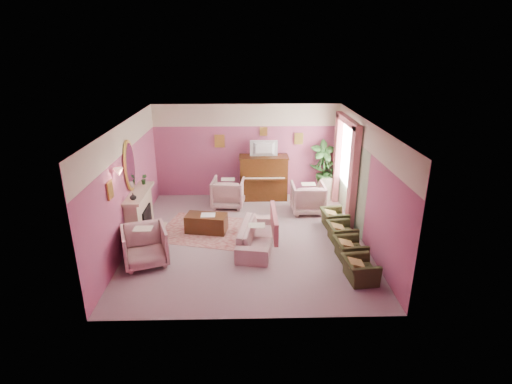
{
  "coord_description": "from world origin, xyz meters",
  "views": [
    {
      "loc": [
        -0.02,
        -8.66,
        4.43
      ],
      "look_at": [
        0.21,
        0.4,
        1.05
      ],
      "focal_mm": 28.0,
      "sensor_mm": 36.0,
      "label": 1
    }
  ],
  "objects_px": {
    "piano": "(264,178)",
    "olive_chair_a": "(360,266)",
    "floral_armchair_left": "(228,191)",
    "side_table": "(326,187)",
    "television": "(264,147)",
    "floral_armchair_front": "(145,244)",
    "olive_chair_c": "(341,230)",
    "olive_chair_d": "(334,216)",
    "floral_armchair_right": "(308,196)",
    "sofa": "(257,232)",
    "olive_chair_b": "(350,247)",
    "coffee_table": "(206,223)"
  },
  "relations": [
    {
      "from": "floral_armchair_right",
      "to": "olive_chair_d",
      "type": "relative_size",
      "value": 1.31
    },
    {
      "from": "coffee_table",
      "to": "olive_chair_c",
      "type": "xyz_separation_m",
      "value": [
        3.24,
        -0.63,
        0.08
      ]
    },
    {
      "from": "floral_armchair_left",
      "to": "piano",
      "type": "bearing_deg",
      "value": 30.03
    },
    {
      "from": "floral_armchair_right",
      "to": "coffee_table",
      "type": "bearing_deg",
      "value": -156.22
    },
    {
      "from": "piano",
      "to": "sofa",
      "type": "distance_m",
      "value": 3.1
    },
    {
      "from": "floral_armchair_front",
      "to": "floral_armchair_left",
      "type": "bearing_deg",
      "value": 62.72
    },
    {
      "from": "floral_armchair_left",
      "to": "side_table",
      "type": "height_order",
      "value": "floral_armchair_left"
    },
    {
      "from": "olive_chair_a",
      "to": "television",
      "type": "bearing_deg",
      "value": 110.95
    },
    {
      "from": "sofa",
      "to": "floral_armchair_front",
      "type": "relative_size",
      "value": 2.02
    },
    {
      "from": "piano",
      "to": "olive_chair_d",
      "type": "height_order",
      "value": "piano"
    },
    {
      "from": "sofa",
      "to": "floral_armchair_left",
      "type": "xyz_separation_m",
      "value": [
        -0.75,
        2.47,
        0.08
      ]
    },
    {
      "from": "television",
      "to": "side_table",
      "type": "distance_m",
      "value": 2.27
    },
    {
      "from": "television",
      "to": "floral_armchair_right",
      "type": "bearing_deg",
      "value": -40.84
    },
    {
      "from": "olive_chair_a",
      "to": "olive_chair_b",
      "type": "height_order",
      "value": "same"
    },
    {
      "from": "television",
      "to": "floral_armchair_left",
      "type": "xyz_separation_m",
      "value": [
        -1.04,
        -0.55,
        -1.14
      ]
    },
    {
      "from": "olive_chair_b",
      "to": "side_table",
      "type": "distance_m",
      "value": 3.68
    },
    {
      "from": "piano",
      "to": "floral_armchair_right",
      "type": "bearing_deg",
      "value": -42.2
    },
    {
      "from": "piano",
      "to": "coffee_table",
      "type": "distance_m",
      "value": 2.76
    },
    {
      "from": "olive_chair_a",
      "to": "olive_chair_c",
      "type": "distance_m",
      "value": 1.64
    },
    {
      "from": "floral_armchair_left",
      "to": "olive_chair_a",
      "type": "height_order",
      "value": "floral_armchair_left"
    },
    {
      "from": "floral_armchair_front",
      "to": "side_table",
      "type": "distance_m",
      "value": 5.91
    },
    {
      "from": "coffee_table",
      "to": "olive_chair_b",
      "type": "distance_m",
      "value": 3.55
    },
    {
      "from": "piano",
      "to": "television",
      "type": "height_order",
      "value": "television"
    },
    {
      "from": "television",
      "to": "olive_chair_a",
      "type": "height_order",
      "value": "television"
    },
    {
      "from": "sofa",
      "to": "olive_chair_a",
      "type": "relative_size",
      "value": 2.65
    },
    {
      "from": "sofa",
      "to": "side_table",
      "type": "relative_size",
      "value": 2.66
    },
    {
      "from": "coffee_table",
      "to": "olive_chair_b",
      "type": "relative_size",
      "value": 1.42
    },
    {
      "from": "piano",
      "to": "olive_chair_a",
      "type": "distance_m",
      "value": 4.86
    },
    {
      "from": "floral_armchair_left",
      "to": "floral_armchair_front",
      "type": "relative_size",
      "value": 1.0
    },
    {
      "from": "olive_chair_c",
      "to": "olive_chair_d",
      "type": "distance_m",
      "value": 0.82
    },
    {
      "from": "piano",
      "to": "olive_chair_c",
      "type": "relative_size",
      "value": 1.99
    },
    {
      "from": "piano",
      "to": "olive_chair_c",
      "type": "height_order",
      "value": "piano"
    },
    {
      "from": "television",
      "to": "floral_armchair_right",
      "type": "distance_m",
      "value": 1.94
    },
    {
      "from": "floral_armchair_front",
      "to": "olive_chair_c",
      "type": "relative_size",
      "value": 1.31
    },
    {
      "from": "television",
      "to": "sofa",
      "type": "bearing_deg",
      "value": -95.49
    },
    {
      "from": "floral_armchair_right",
      "to": "olive_chair_b",
      "type": "height_order",
      "value": "floral_armchair_right"
    },
    {
      "from": "television",
      "to": "coffee_table",
      "type": "bearing_deg",
      "value": -124.49
    },
    {
      "from": "coffee_table",
      "to": "side_table",
      "type": "bearing_deg",
      "value": 33.12
    },
    {
      "from": "side_table",
      "to": "olive_chair_b",
      "type": "bearing_deg",
      "value": -92.71
    },
    {
      "from": "olive_chair_b",
      "to": "olive_chair_c",
      "type": "bearing_deg",
      "value": 90.0
    },
    {
      "from": "olive_chair_a",
      "to": "floral_armchair_front",
      "type": "bearing_deg",
      "value": 170.3
    },
    {
      "from": "sofa",
      "to": "olive_chair_b",
      "type": "bearing_deg",
      "value": -17.71
    },
    {
      "from": "floral_armchair_right",
      "to": "olive_chair_c",
      "type": "xyz_separation_m",
      "value": [
        0.53,
        -1.82,
        -0.16
      ]
    },
    {
      "from": "television",
      "to": "floral_armchair_front",
      "type": "relative_size",
      "value": 0.87
    },
    {
      "from": "olive_chair_a",
      "to": "coffee_table",
      "type": "bearing_deg",
      "value": 145.03
    },
    {
      "from": "sofa",
      "to": "olive_chair_b",
      "type": "distance_m",
      "value": 2.11
    },
    {
      "from": "sofa",
      "to": "television",
      "type": "bearing_deg",
      "value": 84.51
    },
    {
      "from": "coffee_table",
      "to": "side_table",
      "type": "relative_size",
      "value": 1.43
    },
    {
      "from": "olive_chair_b",
      "to": "television",
      "type": "bearing_deg",
      "value": 115.11
    },
    {
      "from": "television",
      "to": "side_table",
      "type": "relative_size",
      "value": 1.14
    }
  ]
}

